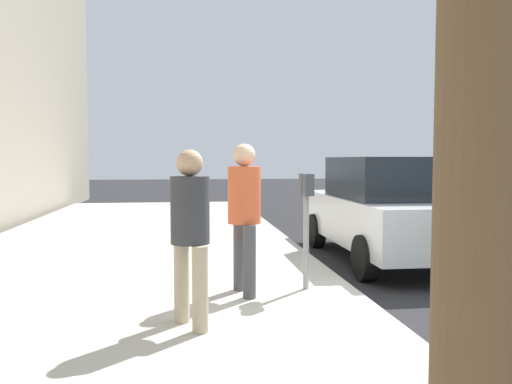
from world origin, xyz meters
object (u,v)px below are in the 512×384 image
(parking_meter, at_px, (306,206))
(parked_sedan_near, at_px, (388,209))
(pedestrian_bystander, at_px, (190,225))
(pedestrian_at_meter, at_px, (244,206))

(parking_meter, distance_m, parked_sedan_near, 3.02)
(pedestrian_bystander, bearing_deg, parked_sedan_near, 18.74)
(parking_meter, bearing_deg, parked_sedan_near, -40.70)
(parking_meter, relative_size, pedestrian_at_meter, 0.80)
(parked_sedan_near, bearing_deg, pedestrian_bystander, 136.48)
(pedestrian_at_meter, distance_m, parked_sedan_near, 3.67)
(parking_meter, xyz_separation_m, pedestrian_at_meter, (-0.14, 0.77, 0.02))
(pedestrian_at_meter, bearing_deg, parked_sedan_near, 30.57)
(pedestrian_at_meter, bearing_deg, parking_meter, -0.70)
(parking_meter, distance_m, pedestrian_at_meter, 0.79)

